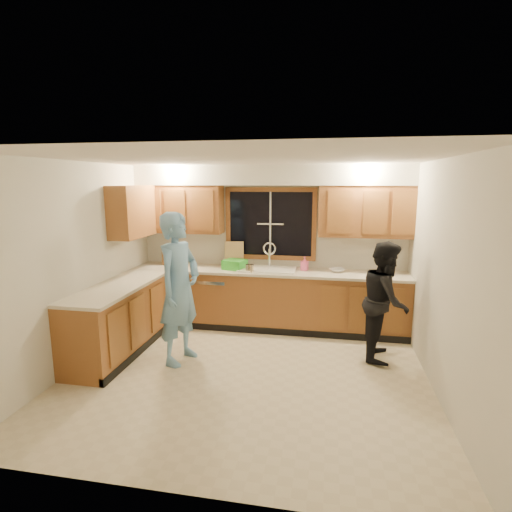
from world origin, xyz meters
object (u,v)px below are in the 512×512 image
at_px(sink, 267,273).
at_px(bowl, 337,270).
at_px(soap_bottle, 305,264).
at_px(woman, 385,301).
at_px(stove, 95,335).
at_px(knife_block, 166,258).
at_px(dish_crate, 235,264).
at_px(man, 179,288).
at_px(dishwasher, 214,299).

xyz_separation_m(sink, bowl, (1.05, 0.06, 0.08)).
bearing_deg(bowl, soap_bottle, 177.99).
bearing_deg(woman, soap_bottle, 58.89).
relative_size(sink, soap_bottle, 4.03).
xyz_separation_m(stove, woman, (3.45, 1.01, 0.31)).
height_order(knife_block, dish_crate, knife_block).
bearing_deg(man, bowl, -39.18).
height_order(sink, stove, sink).
bearing_deg(stove, dishwasher, 62.31).
bearing_deg(dishwasher, man, -92.04).
xyz_separation_m(knife_block, dish_crate, (1.19, -0.13, -0.03)).
relative_size(dishwasher, stove, 0.91).
distance_m(dishwasher, soap_bottle, 1.54).
height_order(stove, knife_block, knife_block).
distance_m(woman, soap_bottle, 1.43).
bearing_deg(sink, dish_crate, -177.20).
xyz_separation_m(man, knife_block, (-0.80, 1.48, 0.07)).
xyz_separation_m(stove, soap_bottle, (2.36, 1.90, 0.58)).
bearing_deg(dishwasher, knife_block, 171.86).
bearing_deg(bowl, dish_crate, -176.93).
xyz_separation_m(man, woman, (2.54, 0.56, -0.19)).
bearing_deg(sink, bowl, 3.20).
bearing_deg(woman, stove, 114.52).
height_order(woman, soap_bottle, woman).
xyz_separation_m(man, bowl, (1.95, 1.43, -0.00)).
bearing_deg(sink, dishwasher, -179.01).
bearing_deg(bowl, dishwasher, -177.79).
bearing_deg(bowl, knife_block, 179.00).
distance_m(sink, dishwasher, 0.96).
distance_m(dishwasher, bowl, 1.98).
bearing_deg(soap_bottle, dishwasher, -176.34).
relative_size(woman, knife_block, 7.51).
distance_m(stove, bowl, 3.45).
distance_m(man, woman, 2.61).
height_order(man, soap_bottle, man).
xyz_separation_m(sink, woman, (1.65, -0.81, -0.10)).
relative_size(dish_crate, soap_bottle, 1.46).
bearing_deg(sink, knife_block, 176.41).
bearing_deg(dish_crate, bowl, 3.07).
relative_size(stove, bowl, 4.13).
xyz_separation_m(dish_crate, bowl, (1.56, 0.08, -0.05)).
bearing_deg(sink, man, -123.26).
bearing_deg(stove, sink, 45.39).
relative_size(sink, knife_block, 4.23).
xyz_separation_m(dishwasher, stove, (-0.95, -1.81, 0.04)).
xyz_separation_m(sink, man, (-0.90, -1.37, 0.08)).
bearing_deg(dish_crate, stove, -125.65).
relative_size(dishwasher, dish_crate, 2.63).
xyz_separation_m(dishwasher, dish_crate, (0.34, -0.01, 0.58)).
bearing_deg(soap_bottle, sink, -172.32).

